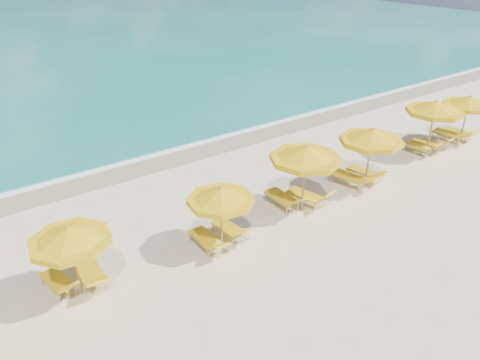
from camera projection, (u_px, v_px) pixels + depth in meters
ground_plane at (265, 226)px, 16.46m from camera, size 120.00×120.00×0.00m
wet_sand_band at (165, 157)px, 21.78m from camera, size 120.00×2.60×0.01m
foam_line at (157, 151)px, 22.35m from camera, size 120.00×1.20×0.03m
whitecap_far at (156, 65)px, 37.92m from camera, size 18.00×0.30×0.05m
umbrella_2 at (69, 237)px, 12.40m from camera, size 2.70×2.70×2.28m
umbrella_3 at (221, 196)px, 14.50m from camera, size 2.62×2.62×2.20m
umbrella_4 at (306, 154)px, 16.48m from camera, size 2.81×2.81×2.63m
umbrella_5 at (372, 137)px, 18.15m from camera, size 2.96×2.96×2.55m
umbrella_6 at (435, 108)px, 21.12m from camera, size 3.23×3.23×2.62m
umbrella_7 at (469, 102)px, 22.45m from camera, size 2.87×2.87×2.42m
lounger_2_left at (59, 285)px, 13.30m from camera, size 0.75×1.67×0.79m
lounger_2_right at (89, 273)px, 13.72m from camera, size 0.81×2.08×0.78m
lounger_3_left at (207, 243)px, 15.17m from camera, size 0.64×1.79×0.73m
lounger_3_right at (229, 232)px, 15.74m from camera, size 0.66×1.72×0.75m
lounger_4_left at (282, 201)px, 17.56m from camera, size 0.67×1.88×0.84m
lounger_4_right at (306, 199)px, 17.69m from camera, size 0.97×1.90×0.90m
lounger_5_left at (349, 180)px, 19.09m from camera, size 1.05×2.11×0.76m
lounger_5_right at (363, 174)px, 19.68m from camera, size 0.85×1.79×0.62m
lounger_6_left at (418, 149)px, 22.01m from camera, size 0.69×1.68×0.76m
lounger_6_right at (429, 146)px, 22.36m from camera, size 0.94×1.84×0.86m
lounger_7_left at (449, 137)px, 23.37m from camera, size 0.92×2.04×0.82m
lounger_7_right at (457, 134)px, 23.82m from camera, size 0.78×1.73×0.63m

